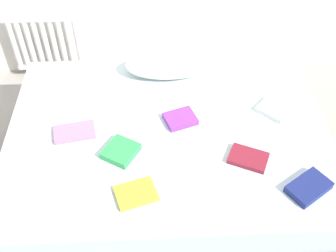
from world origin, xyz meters
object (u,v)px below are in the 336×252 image
object	(u,v)px
textbook_purple	(180,119)
textbook_green	(121,151)
textbook_maroon	(248,158)
textbook_navy	(309,187)
radiator	(46,44)
textbook_white	(274,110)
textbook_pink	(75,132)
textbook_yellow	(136,193)
pillow	(168,65)
bed	(168,156)

from	to	relation	value
textbook_purple	textbook_green	distance (m)	0.44
textbook_maroon	textbook_navy	distance (m)	0.36
radiator	textbook_purple	world-z (taller)	radiator
radiator	textbook_white	world-z (taller)	radiator
radiator	textbook_green	bearing A→B (deg)	-63.58
textbook_pink	textbook_yellow	bearing A→B (deg)	-61.71
textbook_maroon	textbook_green	distance (m)	0.73
textbook_purple	textbook_maroon	bearing A→B (deg)	-61.84
radiator	textbook_maroon	bearing A→B (deg)	-46.04
textbook_yellow	textbook_navy	world-z (taller)	textbook_navy
radiator	textbook_navy	size ratio (longest dim) A/B	2.49
textbook_yellow	textbook_white	xyz separation A→B (m)	(0.87, 0.60, 0.01)
radiator	textbook_navy	xyz separation A→B (m)	(1.69, -1.68, 0.17)
pillow	textbook_purple	bearing A→B (deg)	-83.55
bed	radiator	bearing A→B (deg)	128.89
textbook_maroon	textbook_navy	world-z (taller)	textbook_navy
bed	textbook_purple	xyz separation A→B (m)	(0.08, 0.07, 0.27)
textbook_white	bed	bearing A→B (deg)	-125.77
bed	textbook_maroon	distance (m)	0.58
pillow	textbook_navy	bearing A→B (deg)	-55.95
textbook_yellow	textbook_white	world-z (taller)	textbook_white
pillow	textbook_white	distance (m)	0.78
textbook_green	textbook_navy	world-z (taller)	textbook_navy
textbook_white	textbook_navy	distance (m)	0.61
textbook_purple	textbook_yellow	size ratio (longest dim) A/B	0.88
radiator	pillow	size ratio (longest dim) A/B	0.97
textbook_purple	textbook_yellow	distance (m)	0.61
radiator	textbook_maroon	size ratio (longest dim) A/B	2.68
radiator	textbook_yellow	distance (m)	1.85
radiator	textbook_navy	distance (m)	2.39
radiator	textbook_maroon	distance (m)	2.04
textbook_green	textbook_yellow	bearing A→B (deg)	-41.55
pillow	textbook_white	bearing A→B (deg)	-32.65
textbook_navy	textbook_green	bearing A→B (deg)	129.74
textbook_pink	textbook_maroon	world-z (taller)	same
textbook_yellow	textbook_maroon	bearing A→B (deg)	1.26
radiator	textbook_maroon	world-z (taller)	radiator
pillow	textbook_navy	xyz separation A→B (m)	(0.70, -1.03, -0.06)
bed	textbook_white	world-z (taller)	textbook_white
pillow	textbook_purple	size ratio (longest dim) A/B	3.20
bed	textbook_purple	distance (m)	0.29
radiator	pillow	distance (m)	1.21
textbook_pink	textbook_yellow	xyz separation A→B (m)	(0.37, -0.46, -0.00)
textbook_pink	textbook_white	xyz separation A→B (m)	(1.25, 0.13, 0.00)
bed	textbook_navy	xyz separation A→B (m)	(0.72, -0.48, 0.27)
textbook_navy	radiator	bearing A→B (deg)	101.59
radiator	textbook_yellow	size ratio (longest dim) A/B	2.72
bed	textbook_navy	distance (m)	0.91
textbook_pink	textbook_yellow	distance (m)	0.59
radiator	textbook_white	bearing A→B (deg)	-33.05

